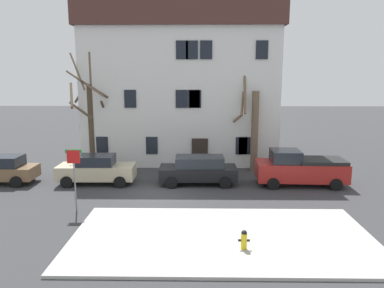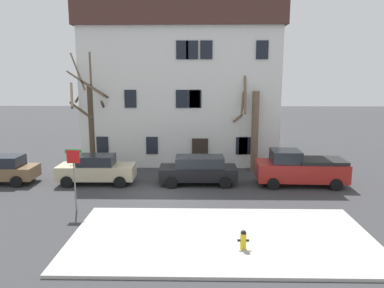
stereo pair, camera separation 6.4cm
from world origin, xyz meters
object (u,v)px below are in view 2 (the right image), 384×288
car_beige_sedan (97,169)px  pickup_truck_red (300,168)px  bicycle_leaning (96,162)px  building_main (182,84)px  car_black_wagon (199,170)px  fire_hydrant (243,239)px  street_sign_pole (74,169)px  tree_bare_far (253,127)px  tree_bare_near (91,121)px  tree_bare_mid (92,107)px

car_beige_sedan → pickup_truck_red: (11.97, -0.07, 0.14)m
pickup_truck_red → bicycle_leaning: bearing=163.2°
building_main → car_black_wagon: building_main is taller
fire_hydrant → street_sign_pole: (-7.40, 3.93, 1.59)m
tree_bare_far → car_black_wagon: (-3.64, -3.30, -2.10)m
tree_bare_near → pickup_truck_red: tree_bare_near is taller
tree_bare_mid → fire_hydrant: bearing=-54.6°
bicycle_leaning → tree_bare_mid: bearing=125.5°
tree_bare_far → pickup_truck_red: (2.29, -3.40, -1.97)m
tree_bare_mid → car_beige_sedan: tree_bare_mid is taller
building_main → bicycle_leaning: building_main is taller
building_main → car_black_wagon: size_ratio=3.12×
tree_bare_mid → car_beige_sedan: 5.36m
tree_bare_mid → pickup_truck_red: size_ratio=1.52×
building_main → fire_hydrant: bearing=-80.1°
car_beige_sedan → bicycle_leaning: car_beige_sedan is taller
bicycle_leaning → tree_bare_near: bearing=168.5°
fire_hydrant → bicycle_leaning: size_ratio=0.42×
building_main → street_sign_pole: size_ratio=4.76×
car_black_wagon → fire_hydrant: size_ratio=6.35×
car_beige_sedan → car_black_wagon: (6.03, 0.03, 0.01)m
street_sign_pole → bicycle_leaning: street_sign_pole is taller
building_main → tree_bare_mid: building_main is taller
pickup_truck_red → car_black_wagon: bearing=179.0°
tree_bare_near → pickup_truck_red: bearing=-16.7°
tree_bare_far → car_beige_sedan: tree_bare_far is taller
tree_bare_mid → bicycle_leaning: tree_bare_mid is taller
bicycle_leaning → fire_hydrant: bearing=-54.6°
street_sign_pole → bicycle_leaning: (-1.43, 8.49, -1.71)m
pickup_truck_red → bicycle_leaning: (-13.13, 3.97, -0.64)m
pickup_truck_red → street_sign_pole: street_sign_pole is taller
tree_bare_far → car_black_wagon: bearing=-137.8°
tree_bare_mid → street_sign_pole: size_ratio=2.64×
building_main → tree_bare_mid: bearing=-144.3°
bicycle_leaning → car_black_wagon: bearing=-28.2°
building_main → pickup_truck_red: building_main is taller
car_beige_sedan → tree_bare_far: bearing=19.0°
tree_bare_mid → tree_bare_near: bearing=-158.3°
tree_bare_near → car_black_wagon: tree_bare_near is taller
car_black_wagon → car_beige_sedan: bearing=-179.7°
car_beige_sedan → bicycle_leaning: bearing=106.7°
tree_bare_near → pickup_truck_red: 14.13m
building_main → bicycle_leaning: size_ratio=8.27×
tree_bare_near → car_black_wagon: 8.72m
pickup_truck_red → street_sign_pole: 12.59m
building_main → tree_bare_near: (-6.11, -4.34, -2.44)m
pickup_truck_red → bicycle_leaning: size_ratio=3.02×
tree_bare_near → pickup_truck_red: (13.35, -4.01, -2.27)m
tree_bare_near → bicycle_leaning: tree_bare_near is taller
building_main → fire_hydrant: (2.94, -16.81, -5.22)m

